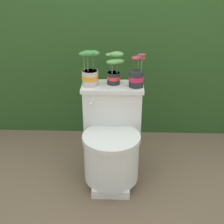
{
  "coord_description": "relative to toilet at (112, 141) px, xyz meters",
  "views": [
    {
      "loc": [
        0.03,
        -1.91,
        1.5
      ],
      "look_at": [
        -0.05,
        0.07,
        0.54
      ],
      "focal_mm": 50.0,
      "sensor_mm": 36.0,
      "label": 1
    }
  ],
  "objects": [
    {
      "name": "potted_plant_midleft",
      "position": [
        0.01,
        0.18,
        0.48
      ],
      "size": [
        0.13,
        0.12,
        0.24
      ],
      "color": "#262628",
      "rests_on": "toilet"
    },
    {
      "name": "potted_plant_left",
      "position": [
        -0.16,
        0.15,
        0.47
      ],
      "size": [
        0.14,
        0.12,
        0.26
      ],
      "color": "beige",
      "rests_on": "toilet"
    },
    {
      "name": "toilet",
      "position": [
        0.0,
        0.0,
        0.0
      ],
      "size": [
        0.45,
        0.56,
        0.7
      ],
      "color": "silver",
      "rests_on": "ground"
    },
    {
      "name": "hedge_backdrop",
      "position": [
        0.05,
        1.03,
        0.45
      ],
      "size": [
        3.16,
        0.64,
        1.54
      ],
      "color": "#284C1E",
      "rests_on": "ground"
    },
    {
      "name": "potted_plant_middle",
      "position": [
        0.17,
        0.14,
        0.46
      ],
      "size": [
        0.11,
        0.13,
        0.24
      ],
      "color": "#262628",
      "rests_on": "toilet"
    },
    {
      "name": "ground_plane",
      "position": [
        0.05,
        -0.03,
        -0.32
      ],
      "size": [
        12.0,
        12.0,
        0.0
      ],
      "primitive_type": "plane",
      "color": "brown"
    }
  ]
}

